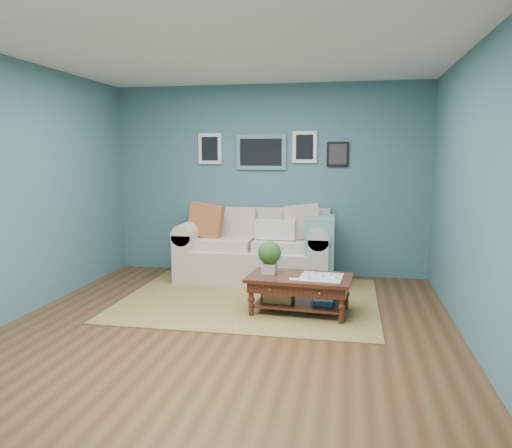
# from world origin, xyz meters

# --- Properties ---
(room_shell) EXTENTS (5.00, 5.02, 2.70)m
(room_shell) POSITION_xyz_m (0.00, 0.06, 1.36)
(room_shell) COLOR brown
(room_shell) RESTS_ON ground
(area_rug) EXTENTS (2.98, 2.38, 0.01)m
(area_rug) POSITION_xyz_m (0.02, 1.09, 0.01)
(area_rug) COLOR brown
(area_rug) RESTS_ON ground
(loveseat) EXTENTS (2.10, 0.96, 1.08)m
(loveseat) POSITION_xyz_m (-0.01, 2.03, 0.44)
(loveseat) COLOR beige
(loveseat) RESTS_ON ground
(coffee_table) EXTENTS (1.15, 0.73, 0.77)m
(coffee_table) POSITION_xyz_m (0.60, 0.69, 0.34)
(coffee_table) COLOR #330D09
(coffee_table) RESTS_ON ground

